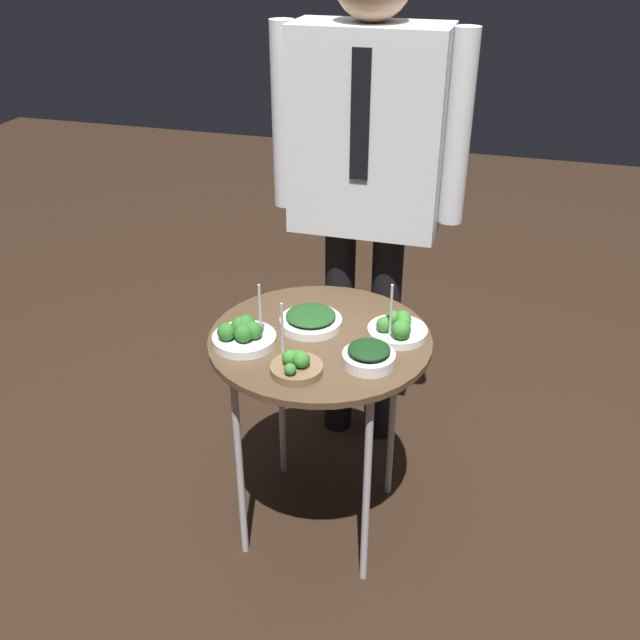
{
  "coord_description": "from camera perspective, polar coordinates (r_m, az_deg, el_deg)",
  "views": [
    {
      "loc": [
        0.44,
        -1.53,
        1.62
      ],
      "look_at": [
        0.0,
        0.0,
        0.7
      ],
      "focal_mm": 40.0,
      "sensor_mm": 36.0,
      "label": 1
    }
  ],
  "objects": [
    {
      "name": "serving_cart",
      "position": [
        1.89,
        0.0,
        -2.77
      ],
      "size": [
        0.59,
        0.59,
        0.65
      ],
      "color": "brown",
      "rests_on": "ground_plane"
    },
    {
      "name": "bowl_spinach_far_rim",
      "position": [
        1.9,
        -0.74,
        0.02
      ],
      "size": [
        0.17,
        0.17,
        0.04
      ],
      "color": "white",
      "rests_on": "serving_cart"
    },
    {
      "name": "bowl_broccoli_mid_left",
      "position": [
        1.71,
        -1.92,
        -3.62
      ],
      "size": [
        0.13,
        0.13,
        0.18
      ],
      "color": "brown",
      "rests_on": "serving_cart"
    },
    {
      "name": "waiter_figure",
      "position": [
        2.14,
        3.81,
        12.89
      ],
      "size": [
        0.58,
        0.22,
        1.57
      ],
      "color": "black",
      "rests_on": "ground_plane"
    },
    {
      "name": "bowl_broccoli_mid_right",
      "position": [
        1.86,
        6.22,
        -0.65
      ],
      "size": [
        0.16,
        0.16,
        0.17
      ],
      "color": "white",
      "rests_on": "serving_cart"
    },
    {
      "name": "bowl_spinach_front_right",
      "position": [
        1.74,
        3.93,
        -2.86
      ],
      "size": [
        0.13,
        0.13,
        0.05
      ],
      "color": "white",
      "rests_on": "serving_cart"
    },
    {
      "name": "ground_plane",
      "position": [
        2.27,
        0.0,
        -15.63
      ],
      "size": [
        8.0,
        8.0,
        0.0
      ],
      "primitive_type": "plane",
      "color": "black"
    },
    {
      "name": "bowl_broccoli_front_left",
      "position": [
        1.82,
        -6.15,
        -1.15
      ],
      "size": [
        0.16,
        0.16,
        0.17
      ],
      "color": "white",
      "rests_on": "serving_cart"
    }
  ]
}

